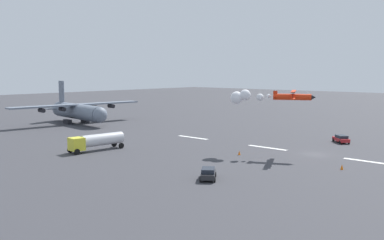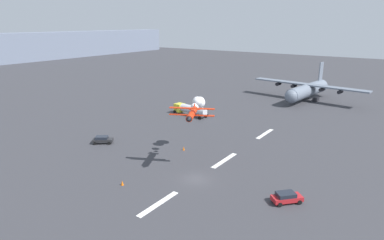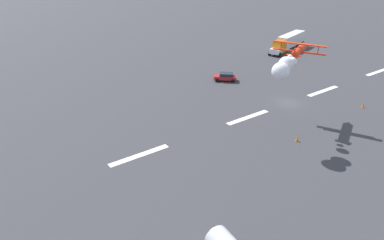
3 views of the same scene
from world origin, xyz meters
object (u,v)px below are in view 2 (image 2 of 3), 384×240
(fuel_tanker_truck, at_px, (190,109))
(followme_car_yellow, at_px, (287,197))
(stunt_biplane_red, at_px, (196,106))
(traffic_cone_near, at_px, (122,183))
(cargo_transport_plane, at_px, (306,90))
(airport_staff_sedan, at_px, (103,140))
(traffic_cone_far, at_px, (184,148))

(fuel_tanker_truck, xyz_separation_m, followme_car_yellow, (-29.16, -36.85, -0.94))
(stunt_biplane_red, height_order, fuel_tanker_truck, stunt_biplane_red)
(followme_car_yellow, bearing_deg, traffic_cone_near, 112.62)
(cargo_transport_plane, height_order, airport_staff_sedan, cargo_transport_plane)
(traffic_cone_near, bearing_deg, followme_car_yellow, -67.38)
(followme_car_yellow, relative_size, traffic_cone_near, 5.73)
(stunt_biplane_red, xyz_separation_m, traffic_cone_far, (1.15, 3.74, -9.29))
(cargo_transport_plane, height_order, stunt_biplane_red, cargo_transport_plane)
(cargo_transport_plane, relative_size, followme_car_yellow, 8.50)
(fuel_tanker_truck, distance_m, airport_staff_sedan, 27.81)
(stunt_biplane_red, relative_size, fuel_tanker_truck, 1.27)
(followme_car_yellow, bearing_deg, fuel_tanker_truck, 51.64)
(stunt_biplane_red, height_order, traffic_cone_far, stunt_biplane_red)
(fuel_tanker_truck, bearing_deg, stunt_biplane_red, -142.47)
(traffic_cone_near, bearing_deg, fuel_tanker_truck, 20.56)
(fuel_tanker_truck, bearing_deg, cargo_transport_plane, -29.81)
(stunt_biplane_red, xyz_separation_m, fuel_tanker_truck, (22.46, 17.25, -7.91))
(traffic_cone_far, bearing_deg, stunt_biplane_red, -107.13)
(stunt_biplane_red, relative_size, airport_staff_sedan, 3.03)
(followme_car_yellow, distance_m, airport_staff_sedan, 39.38)
(airport_staff_sedan, distance_m, traffic_cone_far, 17.24)
(traffic_cone_far, bearing_deg, airport_staff_sedan, 111.74)
(cargo_transport_plane, distance_m, followme_car_yellow, 66.33)
(followme_car_yellow, bearing_deg, airport_staff_sedan, 87.86)
(cargo_transport_plane, height_order, fuel_tanker_truck, cargo_transport_plane)
(fuel_tanker_truck, relative_size, followme_car_yellow, 2.40)
(traffic_cone_near, bearing_deg, traffic_cone_far, 3.10)
(cargo_transport_plane, xyz_separation_m, fuel_tanker_truck, (-34.95, 20.02, -1.70))
(airport_staff_sedan, bearing_deg, fuel_tanker_truck, -5.17)
(cargo_transport_plane, relative_size, fuel_tanker_truck, 3.55)
(followme_car_yellow, xyz_separation_m, traffic_cone_far, (7.86, 23.34, -0.44))
(fuel_tanker_truck, relative_size, traffic_cone_far, 13.74)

